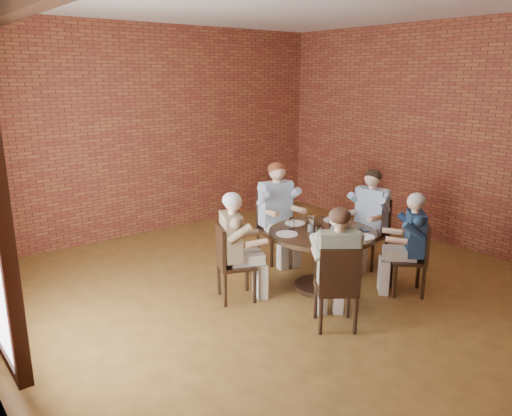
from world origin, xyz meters
TOP-DOWN VIEW (x-y plane):
  - floor at (0.00, 0.00)m, footprint 7.00×7.00m
  - wall_back at (0.00, 3.50)m, footprint 7.00×0.00m
  - wall_right at (3.25, 0.00)m, footprint 0.00×7.00m
  - dining_table at (0.42, 0.00)m, footprint 1.31×1.31m
  - chair_a at (1.60, 0.19)m, footprint 0.50×0.50m
  - diner_a at (1.51, 0.17)m, footprint 0.74×0.64m
  - chair_b at (0.67, 1.19)m, footprint 0.55×0.55m
  - diner_b at (0.65, 1.10)m, footprint 0.71×0.81m
  - chair_c at (-0.65, 0.44)m, footprint 0.54×0.54m
  - diner_c at (-0.58, 0.41)m, footprint 0.77×0.71m
  - chair_d at (-0.20, -0.85)m, footprint 0.58×0.58m
  - diner_d at (-0.15, -0.78)m, footprint 0.79×0.82m
  - chair_e at (1.21, -0.79)m, footprint 0.55×0.55m
  - diner_e at (1.16, -0.74)m, footprint 0.76×0.76m
  - plate_a at (0.88, 0.24)m, footprint 0.26×0.26m
  - plate_b at (0.37, 0.44)m, footprint 0.26×0.26m
  - plate_c at (-0.00, 0.17)m, footprint 0.26×0.26m
  - plate_d at (0.63, -0.47)m, footprint 0.26×0.26m
  - glass_a at (0.67, 0.09)m, footprint 0.07×0.07m
  - glass_b at (0.49, 0.27)m, footprint 0.07×0.07m
  - glass_c at (0.20, 0.31)m, footprint 0.07×0.07m
  - glass_d at (0.30, 0.08)m, footprint 0.07×0.07m
  - glass_e at (0.22, -0.14)m, footprint 0.07×0.07m
  - glass_f at (0.33, -0.31)m, footprint 0.07×0.07m
  - glass_g at (0.48, -0.13)m, footprint 0.07×0.07m
  - glass_h at (0.69, -0.10)m, footprint 0.07×0.07m
  - smartphone at (0.87, -0.28)m, footprint 0.13×0.17m

SIDE VIEW (x-z plane):
  - floor at x=0.00m, z-range 0.00..0.00m
  - chair_e at x=1.21m, z-range 0.04..0.94m
  - chair_c at x=-0.65m, z-range 0.04..0.96m
  - chair_d at x=-0.20m, z-range 0.04..0.97m
  - chair_a at x=1.60m, z-range 0.04..0.99m
  - chair_b at x=0.67m, z-range 0.04..1.02m
  - dining_table at x=0.42m, z-range 0.15..0.90m
  - diner_e at x=1.16m, z-range 0.00..1.26m
  - diner_c at x=-0.58m, z-range 0.00..1.30m
  - diner_d at x=-0.15m, z-range 0.00..1.32m
  - diner_a at x=1.51m, z-range 0.00..1.35m
  - diner_b at x=0.65m, z-range 0.00..1.42m
  - smartphone at x=0.87m, z-range 0.75..0.76m
  - plate_a at x=0.88m, z-range 0.75..0.76m
  - plate_b at x=0.37m, z-range 0.75..0.76m
  - plate_c at x=0.00m, z-range 0.75..0.76m
  - plate_d at x=0.63m, z-range 0.75..0.76m
  - glass_a at x=0.67m, z-range 0.75..0.89m
  - glass_b at x=0.49m, z-range 0.75..0.89m
  - glass_c at x=0.20m, z-range 0.75..0.89m
  - glass_d at x=0.30m, z-range 0.75..0.89m
  - glass_e at x=0.22m, z-range 0.75..0.89m
  - glass_f at x=0.33m, z-range 0.75..0.89m
  - glass_g at x=0.48m, z-range 0.75..0.89m
  - glass_h at x=0.69m, z-range 0.75..0.89m
  - wall_back at x=0.00m, z-range -1.80..5.20m
  - wall_right at x=3.25m, z-range -1.80..5.20m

